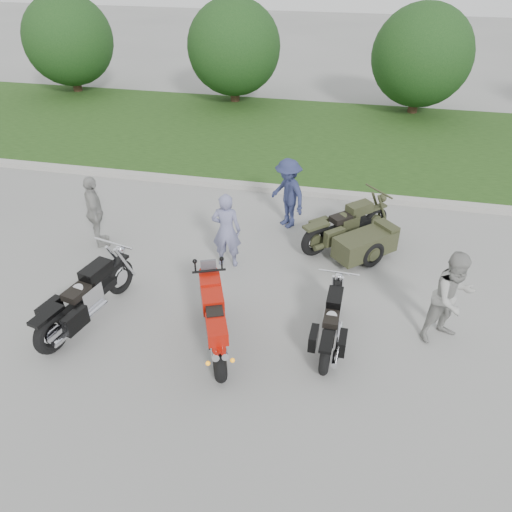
% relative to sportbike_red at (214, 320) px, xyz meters
% --- Properties ---
extents(ground, '(80.00, 80.00, 0.00)m').
position_rel_sportbike_red_xyz_m(ground, '(-0.09, 0.21, -0.61)').
color(ground, '#9C9C97').
rests_on(ground, ground).
extents(curb, '(60.00, 0.30, 0.15)m').
position_rel_sportbike_red_xyz_m(curb, '(-0.09, 6.21, -0.54)').
color(curb, '#A8A59E').
rests_on(curb, ground).
extents(grass_strip, '(60.00, 8.00, 0.14)m').
position_rel_sportbike_red_xyz_m(grass_strip, '(-0.09, 10.36, -0.54)').
color(grass_strip, '#345A1F').
rests_on(grass_strip, ground).
extents(tree_far_left, '(3.60, 3.60, 4.00)m').
position_rel_sportbike_red_xyz_m(tree_far_left, '(-10.09, 13.71, 1.58)').
color(tree_far_left, '#3F2B1C').
rests_on(tree_far_left, ground).
extents(tree_mid_left, '(3.60, 3.60, 4.00)m').
position_rel_sportbike_red_xyz_m(tree_mid_left, '(-3.09, 13.71, 1.58)').
color(tree_mid_left, '#3F2B1C').
rests_on(tree_mid_left, ground).
extents(tree_mid_right, '(3.60, 3.60, 4.00)m').
position_rel_sportbike_red_xyz_m(tree_mid_right, '(3.91, 13.71, 1.58)').
color(tree_mid_right, '#3F2B1C').
rests_on(tree_mid_right, ground).
extents(sportbike_red, '(0.98, 2.09, 1.04)m').
position_rel_sportbike_red_xyz_m(sportbike_red, '(0.00, 0.00, 0.00)').
color(sportbike_red, black).
rests_on(sportbike_red, ground).
extents(cruiser_left, '(0.77, 2.52, 0.98)m').
position_rel_sportbike_red_xyz_m(cruiser_left, '(-2.49, 0.12, -0.11)').
color(cruiser_left, black).
rests_on(cruiser_left, ground).
extents(cruiser_right, '(0.36, 2.12, 0.81)m').
position_rel_sportbike_red_xyz_m(cruiser_right, '(1.93, 0.50, -0.20)').
color(cruiser_right, black).
rests_on(cruiser_right, ground).
extents(cruiser_sidecar, '(2.11, 2.19, 0.95)m').
position_rel_sportbike_red_xyz_m(cruiser_sidecar, '(2.21, 3.48, -0.17)').
color(cruiser_sidecar, black).
rests_on(cruiser_sidecar, ground).
extents(person_stripe, '(0.65, 0.45, 1.69)m').
position_rel_sportbike_red_xyz_m(person_stripe, '(-0.45, 2.50, 0.23)').
color(person_stripe, slate).
rests_on(person_stripe, ground).
extents(person_grey, '(1.08, 1.03, 1.76)m').
position_rel_sportbike_red_xyz_m(person_grey, '(3.90, 1.09, 0.27)').
color(person_grey, '#9B9B96').
rests_on(person_grey, ground).
extents(person_denim, '(1.24, 1.23, 1.72)m').
position_rel_sportbike_red_xyz_m(person_denim, '(0.54, 4.43, 0.25)').
color(person_denim, navy).
rests_on(person_denim, ground).
extents(person_back, '(0.87, 1.05, 1.68)m').
position_rel_sportbike_red_xyz_m(person_back, '(-3.51, 2.67, 0.23)').
color(person_back, '#9B9A95').
rests_on(person_back, ground).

